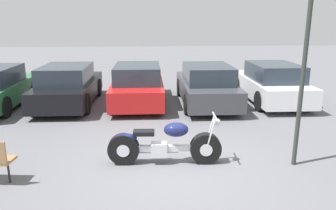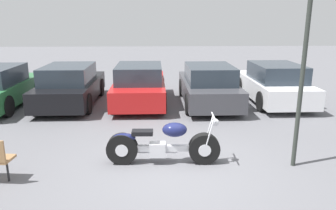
{
  "view_description": "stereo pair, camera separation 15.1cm",
  "coord_description": "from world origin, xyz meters",
  "px_view_note": "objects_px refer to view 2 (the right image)",
  "views": [
    {
      "loc": [
        -0.55,
        -6.33,
        3.02
      ],
      "look_at": [
        -0.07,
        1.78,
        0.85
      ],
      "focal_mm": 35.0,
      "sensor_mm": 36.0,
      "label": 1
    },
    {
      "loc": [
        -0.4,
        -6.34,
        3.02
      ],
      "look_at": [
        -0.07,
        1.78,
        0.85
      ],
      "focal_mm": 35.0,
      "sensor_mm": 36.0,
      "label": 2
    }
  ],
  "objects_px": {
    "parked_car_dark_grey": "(208,86)",
    "lamp_post": "(305,52)",
    "parked_car_black": "(70,86)",
    "parked_car_white": "(274,84)",
    "parked_car_red": "(140,85)",
    "motorcycle": "(162,144)"
  },
  "relations": [
    {
      "from": "motorcycle",
      "to": "parked_car_black",
      "type": "relative_size",
      "value": 0.57
    },
    {
      "from": "parked_car_black",
      "to": "parked_car_dark_grey",
      "type": "xyz_separation_m",
      "value": [
        4.9,
        -0.18,
        0.0
      ]
    },
    {
      "from": "parked_car_white",
      "to": "parked_car_black",
      "type": "bearing_deg",
      "value": -179.41
    },
    {
      "from": "parked_car_dark_grey",
      "to": "parked_car_white",
      "type": "height_order",
      "value": "same"
    },
    {
      "from": "parked_car_dark_grey",
      "to": "parked_car_white",
      "type": "bearing_deg",
      "value": 5.91
    },
    {
      "from": "parked_car_dark_grey",
      "to": "lamp_post",
      "type": "xyz_separation_m",
      "value": [
        1.0,
        -5.1,
        1.71
      ]
    },
    {
      "from": "parked_car_black",
      "to": "parked_car_white",
      "type": "xyz_separation_m",
      "value": [
        7.36,
        0.08,
        0.0
      ]
    },
    {
      "from": "parked_car_red",
      "to": "parked_car_dark_grey",
      "type": "height_order",
      "value": "same"
    },
    {
      "from": "motorcycle",
      "to": "lamp_post",
      "type": "relative_size",
      "value": 0.64
    },
    {
      "from": "parked_car_black",
      "to": "parked_car_red",
      "type": "xyz_separation_m",
      "value": [
        2.45,
        0.05,
        0.0
      ]
    },
    {
      "from": "motorcycle",
      "to": "parked_car_dark_grey",
      "type": "distance_m",
      "value": 5.2
    },
    {
      "from": "parked_car_red",
      "to": "lamp_post",
      "type": "relative_size",
      "value": 1.13
    },
    {
      "from": "parked_car_red",
      "to": "parked_car_dark_grey",
      "type": "xyz_separation_m",
      "value": [
        2.45,
        -0.23,
        0.0
      ]
    },
    {
      "from": "parked_car_red",
      "to": "lamp_post",
      "type": "xyz_separation_m",
      "value": [
        3.46,
        -5.33,
        1.71
      ]
    },
    {
      "from": "parked_car_red",
      "to": "lamp_post",
      "type": "height_order",
      "value": "lamp_post"
    },
    {
      "from": "parked_car_black",
      "to": "parked_car_white",
      "type": "bearing_deg",
      "value": 0.59
    },
    {
      "from": "parked_car_black",
      "to": "lamp_post",
      "type": "height_order",
      "value": "lamp_post"
    },
    {
      "from": "motorcycle",
      "to": "lamp_post",
      "type": "distance_m",
      "value": 3.39
    },
    {
      "from": "motorcycle",
      "to": "parked_car_white",
      "type": "distance_m",
      "value": 6.65
    },
    {
      "from": "parked_car_black",
      "to": "parked_car_white",
      "type": "height_order",
      "value": "same"
    },
    {
      "from": "parked_car_white",
      "to": "parked_car_red",
      "type": "bearing_deg",
      "value": -179.7
    },
    {
      "from": "parked_car_black",
      "to": "parked_car_white",
      "type": "relative_size",
      "value": 1.0
    }
  ]
}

